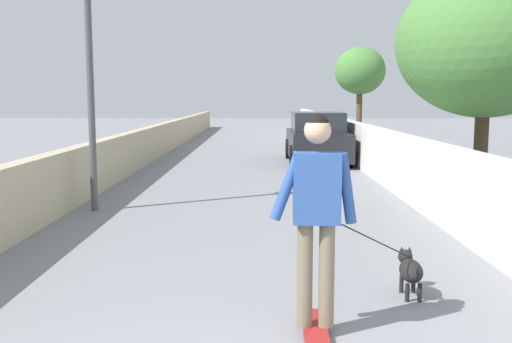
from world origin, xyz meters
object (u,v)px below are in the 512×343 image
at_px(tree_right_near, 486,43).
at_px(skateboard, 315,328).
at_px(car_near, 317,139).
at_px(lamp_post, 89,36).
at_px(tree_right_mid, 360,71).
at_px(person_skateboarder, 317,203).
at_px(dog, 410,269).

relative_size(tree_right_near, skateboard, 5.26).
bearing_deg(car_near, lamp_post, 148.52).
distance_m(tree_right_mid, lamp_post, 13.55).
relative_size(person_skateboarder, dog, 1.36).
xyz_separation_m(tree_right_near, skateboard, (-5.67, 3.49, -2.85)).
bearing_deg(skateboard, tree_right_near, -31.63).
relative_size(skateboard, car_near, 0.20).
height_order(tree_right_mid, car_near, tree_right_mid).
xyz_separation_m(tree_right_mid, person_skateboarder, (-17.17, 3.29, -1.82)).
bearing_deg(car_near, tree_right_mid, -25.44).
distance_m(tree_right_near, car_near, 7.96).
xyz_separation_m(skateboard, dog, (0.98, -1.04, 0.21)).
distance_m(tree_right_near, skateboard, 7.25).
xyz_separation_m(tree_right_mid, car_near, (-4.17, 1.98, -2.23)).
xyz_separation_m(lamp_post, dog, (-4.39, -4.40, -2.74)).
bearing_deg(skateboard, lamp_post, 32.07).
distance_m(dog, car_near, 12.04).
distance_m(tree_right_mid, dog, 16.57).
xyz_separation_m(tree_right_mid, skateboard, (-17.17, 3.29, -2.87)).
bearing_deg(tree_right_mid, person_skateboarder, 169.14).
bearing_deg(tree_right_near, car_near, 16.59).
distance_m(lamp_post, skateboard, 6.99).
relative_size(tree_right_mid, person_skateboarder, 2.18).
bearing_deg(dog, lamp_post, 45.08).
relative_size(tree_right_near, lamp_post, 0.96).
distance_m(person_skateboarder, car_near, 13.08).
xyz_separation_m(tree_right_mid, dog, (-16.20, 2.25, -2.67)).
bearing_deg(tree_right_near, tree_right_mid, 1.00).
distance_m(tree_right_near, tree_right_mid, 11.50).
relative_size(tree_right_mid, car_near, 0.97).
height_order(lamp_post, person_skateboarder, lamp_post).
bearing_deg(lamp_post, tree_right_mid, -29.43).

